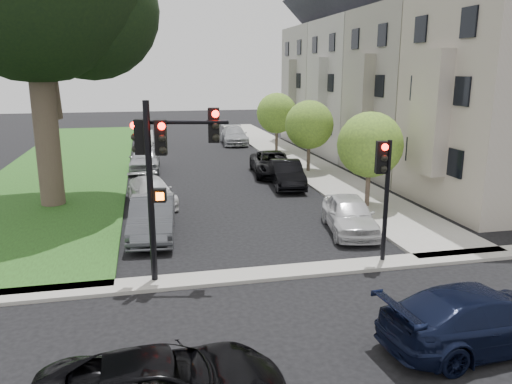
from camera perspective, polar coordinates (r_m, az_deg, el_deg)
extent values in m
plane|color=black|center=(14.37, 4.46, -12.45)|extent=(140.00, 140.00, 0.00)
cube|color=#244019|center=(37.20, -20.37, 3.15)|extent=(8.00, 44.00, 0.12)
cube|color=#A09B8F|center=(38.35, 3.65, 4.27)|extent=(3.50, 44.00, 0.12)
cube|color=#A09B8F|center=(16.09, 2.36, -9.22)|extent=(60.00, 1.00, 0.12)
cube|color=#BDB6AC|center=(26.12, 26.61, 9.37)|extent=(7.00, 7.40, 10.00)
cube|color=#BDB6AC|center=(23.93, 19.21, 8.58)|extent=(0.70, 2.20, 5.50)
cube|color=black|center=(24.03, 20.02, 10.93)|extent=(0.08, 3.60, 6.00)
cube|color=gray|center=(32.30, 18.18, 10.69)|extent=(7.00, 7.40, 10.00)
cube|color=gray|center=(30.55, 11.79, 10.00)|extent=(0.70, 2.20, 5.50)
cube|color=black|center=(30.64, 12.40, 11.85)|extent=(0.08, 3.60, 6.00)
cube|color=#BDBDBD|center=(38.94, 12.51, 11.44)|extent=(7.00, 7.40, 10.00)
cube|color=#BDBDBD|center=(37.51, 7.03, 10.82)|extent=(0.70, 2.20, 5.50)
cube|color=black|center=(37.58, 7.52, 12.33)|extent=(0.08, 3.60, 6.00)
cube|color=gray|center=(45.85, 8.50, 11.90)|extent=(7.00, 7.40, 10.00)
cube|color=gray|center=(44.64, 3.76, 11.33)|extent=(0.70, 2.20, 5.50)
cube|color=black|center=(44.70, 4.16, 12.61)|extent=(0.08, 3.60, 6.00)
cylinder|color=brown|center=(25.13, -22.92, 7.41)|extent=(1.11, 1.11, 8.07)
sphere|color=black|center=(25.88, -18.50, 19.14)|extent=(6.46, 6.46, 6.46)
cylinder|color=brown|center=(23.91, 12.65, 0.69)|extent=(0.22, 0.22, 2.16)
sphere|color=#49712B|center=(23.56, 12.90, 5.30)|extent=(3.02, 3.02, 3.02)
cylinder|color=brown|center=(31.86, 6.01, 4.16)|extent=(0.22, 0.22, 2.17)
sphere|color=#49712B|center=(31.60, 6.10, 7.66)|extent=(3.04, 3.04, 3.04)
cylinder|color=brown|center=(39.32, 2.36, 6.08)|extent=(0.22, 0.22, 2.23)
sphere|color=#49712B|center=(39.10, 2.39, 8.99)|extent=(3.12, 3.12, 3.12)
cylinder|color=black|center=(14.94, -11.96, -0.41)|extent=(0.22, 0.22, 5.52)
cylinder|color=black|center=(14.63, -7.76, 7.92)|extent=(2.31, 0.59, 0.13)
cube|color=black|center=(14.64, -10.83, 6.13)|extent=(0.37, 0.33, 1.01)
cube|color=black|center=(14.73, -4.84, 7.62)|extent=(0.37, 0.33, 1.01)
cube|color=black|center=(14.89, -13.12, 6.14)|extent=(0.33, 0.37, 1.01)
sphere|color=#FF0C05|center=(14.44, -10.87, 7.39)|extent=(0.21, 0.21, 0.21)
sphere|color=black|center=(14.53, -10.75, 4.72)|extent=(0.21, 0.21, 0.21)
cube|color=black|center=(14.95, -10.95, -0.35)|extent=(0.42, 0.33, 0.40)
cube|color=#FF5905|center=(14.80, -10.93, -0.49)|extent=(0.23, 0.03, 0.23)
cylinder|color=black|center=(16.93, 14.64, -1.25)|extent=(0.18, 0.18, 4.17)
cube|color=black|center=(16.49, 14.11, 3.86)|extent=(0.38, 0.35, 1.04)
sphere|color=#FF0C05|center=(16.29, 14.44, 4.98)|extent=(0.22, 0.22, 0.22)
imported|color=black|center=(13.10, 24.41, -12.94)|extent=(5.13, 2.43, 1.44)
imported|color=silver|center=(20.30, 10.63, -2.52)|extent=(2.50, 4.57, 1.47)
imported|color=black|center=(27.74, 3.51, 2.06)|extent=(2.10, 4.64, 1.48)
imported|color=black|center=(30.93, 1.90, 3.26)|extent=(2.91, 5.42, 1.45)
imported|color=#999BA0|center=(44.25, -2.52, 6.47)|extent=(2.47, 5.40, 1.53)
imported|color=#3F4247|center=(19.78, -11.75, -2.89)|extent=(2.00, 4.82, 1.55)
imported|color=silver|center=(24.60, -11.87, 0.03)|extent=(2.63, 4.65, 1.27)
imported|color=#999BA0|center=(33.04, -12.60, 3.74)|extent=(2.09, 4.75, 1.59)
imported|color=silver|center=(43.41, -12.64, 5.92)|extent=(1.50, 4.23, 1.39)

